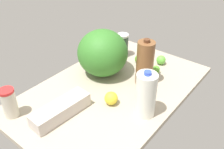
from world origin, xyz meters
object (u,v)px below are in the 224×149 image
lime_beside_bowl (156,70)px  tumbler_cup (9,103)px  egg_carton (61,110)px  lime_by_jug (139,59)px  lime_loose (161,60)px  watermelon (103,53)px  milk_jug (146,95)px  lemon_far_back (111,98)px  chocolate_milk_jug (145,63)px  shaker_bottle (123,45)px

lime_beside_bowl → tumbler_cup: bearing=-24.9°
egg_carton → lime_by_jug: egg_carton is taller
lime_loose → lime_by_jug: 14.89cm
watermelon → milk_jug: bearing=68.3°
tumbler_cup → lemon_far_back: 52.28cm
egg_carton → tumbler_cup: bearing=-48.4°
milk_jug → lime_by_jug: (-41.85, -30.56, -9.14)cm
watermelon → chocolate_milk_jug: bearing=104.5°
lime_by_jug → lime_beside_bowl: (3.90, 15.43, -0.54)cm
tumbler_cup → lime_beside_bowl: tumbler_cup is taller
watermelon → milk_jug: (16.80, 42.28, -2.39)cm
watermelon → lime_beside_bowl: watermelon is taller
tumbler_cup → lime_by_jug: (-85.45, 22.35, -4.99)cm
egg_carton → lime_beside_bowl: (-65.89, 17.61, -1.08)cm
shaker_bottle → lime_loose: shaker_bottle is taller
egg_carton → shaker_bottle: bearing=-165.5°
tumbler_cup → shaker_bottle: (-86.94, 6.64, 0.29)cm
egg_carton → watermelon: watermelon is taller
milk_jug → lime_loose: (-50.15, -18.21, -9.13)cm
tumbler_cup → shaker_bottle: bearing=175.6°
watermelon → egg_carton: bearing=12.0°
tumbler_cup → lime_loose: size_ratio=2.55×
tumbler_cup → chocolate_milk_jug: 77.25cm
watermelon → lime_beside_bowl: size_ratio=6.03×
lime_by_jug → egg_carton: bearing=-1.8°
milk_jug → lime_beside_bowl: milk_jug is taller
egg_carton → lime_beside_bowl: size_ratio=6.20×
lemon_far_back → lime_by_jug: 47.85cm
watermelon → lemon_far_back: (21.27, 23.74, -11.00)cm
egg_carton → tumbler_cup: size_ratio=2.01×
watermelon → lime_by_jug: size_ratio=5.00×
egg_carton → milk_jug: (-27.94, 32.75, 8.61)cm
milk_jug → tumbler_cup: bearing=-50.5°
chocolate_milk_jug → lemon_far_back: (28.20, -3.04, -10.21)cm
shaker_bottle → lime_beside_bowl: size_ratio=3.20×
tumbler_cup → milk_jug: 68.69cm
milk_jug → lemon_far_back: 20.92cm
lemon_far_back → shaker_bottle: bearing=-149.9°
chocolate_milk_jug → lime_by_jug: (-18.11, -15.06, -10.74)cm
egg_carton → lime_by_jug: bearing=-178.1°
lime_loose → lime_by_jug: size_ratio=1.00×
egg_carton → shaker_bottle: (-71.29, -13.53, 4.75)cm
tumbler_cup → watermelon: bearing=170.0°
shaker_bottle → milk_jug: milk_jug is taller
milk_jug → watermelon: bearing=-111.7°
egg_carton → chocolate_milk_jug: size_ratio=1.11×
tumbler_cup → lime_by_jug: tumbler_cup is taller
chocolate_milk_jug → lime_by_jug: chocolate_milk_jug is taller
chocolate_milk_jug → lime_by_jug: bearing=-140.2°
tumbler_cup → lime_beside_bowl: bearing=155.1°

